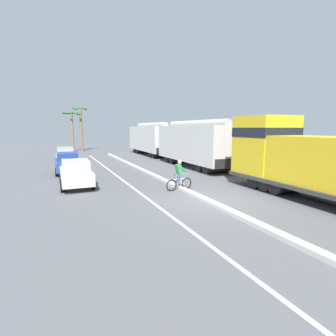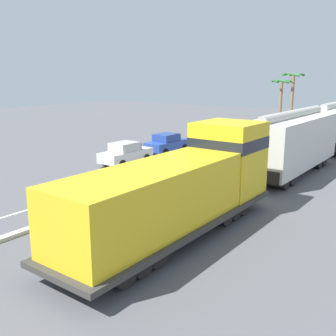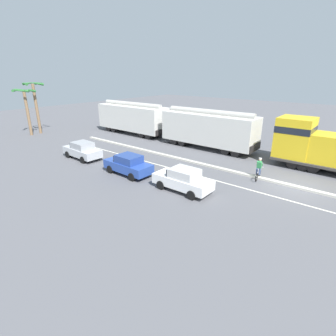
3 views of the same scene
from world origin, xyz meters
name	(u,v)px [view 1 (image 1 of 3)]	position (x,y,z in m)	size (l,w,h in m)	color
ground_plane	(204,201)	(0.00, 0.00, 0.00)	(120.00, 120.00, 0.00)	#56565B
median_curb	(159,178)	(0.00, 6.00, 0.08)	(0.36, 36.00, 0.16)	beige
lane_stripe	(125,182)	(-2.40, 6.00, 0.00)	(0.14, 36.00, 0.01)	silver
locomotive	(318,164)	(5.16, -2.01, 1.80)	(3.10, 11.61, 4.20)	gold
hopper_car_lead	(195,144)	(5.16, 10.14, 2.08)	(2.90, 10.60, 4.18)	silver
hopper_car_middle	(151,139)	(5.16, 21.74, 2.08)	(2.90, 10.60, 4.18)	silver
parked_car_white	(76,173)	(-5.43, 5.84, 0.82)	(1.84, 4.20, 1.62)	silver
parked_car_blue	(68,163)	(-5.63, 11.11, 0.82)	(1.90, 4.23, 1.62)	#28479E
parked_car_silver	(66,155)	(-5.52, 17.56, 0.82)	(1.94, 4.25, 1.62)	#B7BABF
cyclist	(179,176)	(-0.14, 2.50, 0.82)	(1.70, 0.52, 1.71)	black
palm_tree_near	(81,120)	(-2.56, 31.68, 4.74)	(2.34, 2.25, 6.76)	#846647
palm_tree_far	(72,122)	(-3.87, 31.49, 4.42)	(2.59, 2.78, 5.98)	#846647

